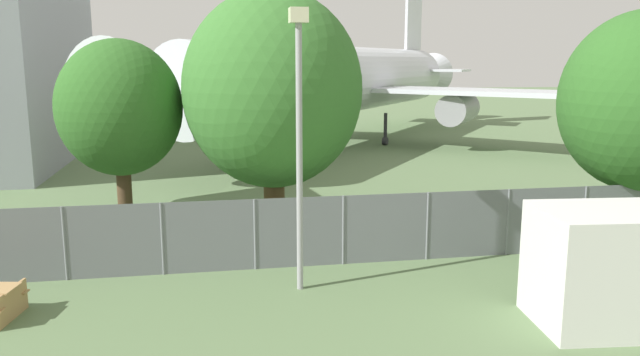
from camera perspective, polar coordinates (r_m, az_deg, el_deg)
The scene contains 6 objects.
perimeter_fence at distance 17.72m, azimuth -5.96°, elevation -5.15°, with size 56.07×0.07×2.04m.
airplane at distance 43.27m, azimuth 2.10°, elevation 8.88°, with size 31.07×38.24×13.52m.
portable_cabin at distance 15.52m, azimuth 25.81°, elevation -7.37°, with size 3.91×2.67×2.64m.
tree_near_hangar at distance 20.43m, azimuth -17.85°, elevation 6.05°, with size 3.85×3.85×6.51m.
tree_far_right at distance 19.49m, azimuth -4.35°, elevation 8.01°, with size 5.55×5.55×8.01m.
light_mast at distance 15.48m, azimuth -1.92°, elevation 5.29°, with size 0.44×0.44×7.09m.
Camera 1 is at (-1.17, -6.38, 5.86)m, focal length 35.00 mm.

